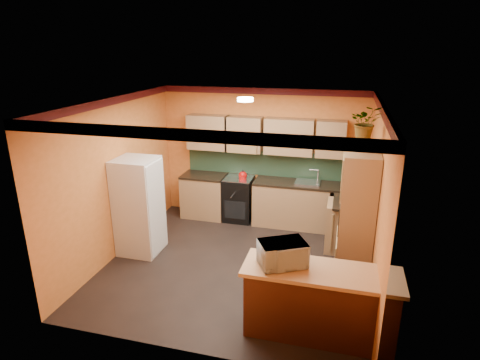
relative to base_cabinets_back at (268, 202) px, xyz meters
name	(u,v)px	position (x,y,z in m)	size (l,w,h in m)	color
room_shell	(242,139)	(-0.17, -1.52, 1.65)	(4.24, 4.24, 2.72)	black
base_cabinets_back	(268,202)	(0.00, 0.00, 0.00)	(3.65, 0.60, 0.88)	#A77D58
countertop_back	(269,181)	(0.00, 0.00, 0.46)	(3.65, 0.62, 0.04)	black
stove	(239,199)	(-0.62, 0.00, 0.02)	(0.58, 0.58, 0.91)	black
kettle	(243,175)	(-0.52, -0.05, 0.56)	(0.17, 0.17, 0.18)	#BA0D0C
sink	(308,183)	(0.78, 0.00, 0.50)	(0.48, 0.40, 0.03)	silver
base_cabinets_right	(349,227)	(1.61, -0.80, 0.00)	(0.60, 0.80, 0.88)	#A77D58
countertop_right	(351,203)	(1.61, -0.80, 0.46)	(0.62, 0.80, 0.04)	black
fridge	(139,206)	(-1.94, -1.76, 0.41)	(0.68, 0.66, 1.70)	silver
pantry	(356,220)	(1.66, -1.87, 0.61)	(0.48, 0.90, 2.10)	#A77D58
fern_pot	(363,144)	(1.66, -1.82, 1.74)	(0.22, 0.22, 0.16)	#995225
fern	(366,122)	(1.66, -1.82, 2.05)	(0.41, 0.36, 0.46)	#A77D58
breakfast_bar	(319,305)	(1.26, -3.20, 0.00)	(1.80, 0.55, 0.88)	#471A10
bar_top	(322,272)	(1.26, -3.20, 0.47)	(1.90, 0.65, 0.05)	tan
microwave	(282,254)	(0.78, -3.20, 0.64)	(0.56, 0.38, 0.31)	silver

